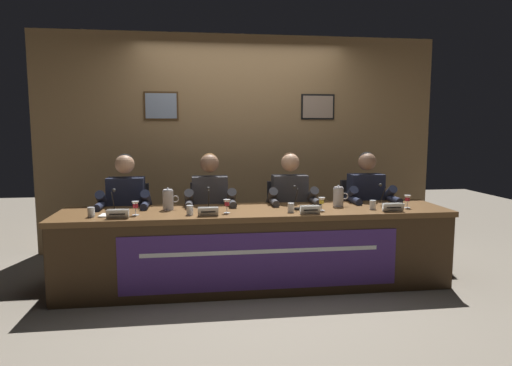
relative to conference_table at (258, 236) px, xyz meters
The scene contains 30 objects.
ground_plane 0.52m from the conference_table, 90.08° to the left, with size 12.00×12.00×0.00m, color gray.
wall_back_panelled 1.70m from the conference_table, 90.01° to the left, with size 4.84×0.14×2.60m.
conference_table is the anchor object (origin of this frame).
chair_far_left 1.43m from the conference_table, 151.47° to the left, with size 0.44×0.45×0.91m.
panelist_far_left 1.36m from the conference_table, 158.99° to the left, with size 0.51×0.48×1.24m.
nameplate_far_left 1.26m from the conference_table, behind, with size 0.18×0.06×0.08m.
juice_glass_far_left 1.13m from the conference_table, behind, with size 0.06×0.06×0.12m.
water_cup_far_left 1.48m from the conference_table, behind, with size 0.06×0.06×0.08m.
microphone_far_left 1.33m from the conference_table, behind, with size 0.06×0.17×0.22m.
chair_center_left 0.80m from the conference_table, 121.52° to the left, with size 0.44×0.45×0.91m.
panelist_center_left 0.67m from the conference_table, 130.96° to the left, with size 0.51×0.48×1.24m.
nameplate_center_left 0.55m from the conference_table, 161.82° to the right, with size 0.18×0.06×0.08m.
juice_glass_center_left 0.42m from the conference_table, behind, with size 0.06×0.06×0.12m.
water_cup_center_left 0.67m from the conference_table, behind, with size 0.06×0.06×0.08m.
microphone_center_left 0.54m from the conference_table, behind, with size 0.06×0.17×0.22m.
chair_center_right 0.80m from the conference_table, 58.50° to the left, with size 0.44×0.45×0.91m.
panelist_center_right 0.67m from the conference_table, 49.06° to the left, with size 0.51×0.48×1.24m.
nameplate_center_right 0.55m from the conference_table, 22.56° to the right, with size 0.18×0.06×0.08m.
juice_glass_center_right 0.67m from the conference_table, ahead, with size 0.06×0.06×0.12m.
water_cup_center_right 0.40m from the conference_table, 14.35° to the right, with size 0.06×0.06×0.08m.
microphone_center_right 0.49m from the conference_table, 10.96° to the left, with size 0.06×0.17×0.22m.
chair_far_right 1.43m from the conference_table, 28.54° to the left, with size 0.44×0.45×0.91m.
panelist_far_right 1.36m from the conference_table, 21.02° to the left, with size 0.51×0.48×1.24m.
nameplate_far_right 1.27m from the conference_table, ahead, with size 0.20×0.06×0.08m.
juice_glass_far_right 1.48m from the conference_table, ahead, with size 0.06×0.06×0.12m.
water_cup_far_right 1.12m from the conference_table, ahead, with size 0.06×0.06×0.08m.
microphone_far_right 1.30m from the conference_table, ahead, with size 0.06×0.17×0.22m.
water_pitcher_left_side 0.90m from the conference_table, 165.51° to the left, with size 0.15×0.10×0.21m.
water_pitcher_right_side 0.90m from the conference_table, 11.68° to the left, with size 0.15×0.10×0.21m.
document_stack_far_left 1.30m from the conference_table, behind, with size 0.22×0.17×0.01m.
Camera 1 is at (-0.56, -4.11, 1.49)m, focal length 31.40 mm.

